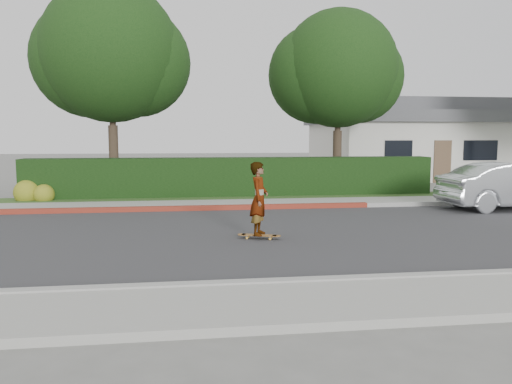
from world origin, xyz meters
TOP-DOWN VIEW (x-y plane):
  - ground at (0.00, 0.00)m, footprint 120.00×120.00m
  - road at (0.00, 0.00)m, footprint 60.00×8.00m
  - curb_near at (0.00, -4.10)m, footprint 60.00×0.20m
  - curb_far at (0.00, 4.10)m, footprint 60.00×0.20m
  - curb_red_section at (-5.00, 4.10)m, footprint 12.00×0.21m
  - sidewalk_far at (0.00, 5.00)m, footprint 60.00×1.60m
  - planting_strip at (0.00, 6.60)m, footprint 60.00×1.60m
  - hedge at (-3.00, 7.20)m, footprint 15.00×1.00m
  - flowering_shrub at (-10.01, 6.74)m, footprint 1.40×1.00m
  - tree_left at (-7.51, 8.69)m, footprint 5.99×5.21m
  - tree_center at (1.49, 9.19)m, footprint 5.66×4.84m
  - house at (8.00, 16.00)m, footprint 10.60×8.60m
  - skateboard at (-3.15, -0.44)m, footprint 0.98×0.50m
  - skateboarder at (-3.15, -0.44)m, footprint 0.56×0.69m
  - car_silver at (5.32, 3.03)m, footprint 4.49×1.69m

SIDE VIEW (x-z plane):
  - ground at x=0.00m, z-range 0.00..0.00m
  - road at x=0.00m, z-range 0.00..0.01m
  - planting_strip at x=0.00m, z-range 0.00..0.10m
  - sidewalk_far at x=0.00m, z-range 0.00..0.12m
  - curb_near at x=0.00m, z-range 0.00..0.15m
  - curb_far at x=0.00m, z-range 0.00..0.15m
  - curb_red_section at x=-5.00m, z-range 0.00..0.15m
  - skateboard at x=-3.15m, z-range 0.04..0.13m
  - flowering_shrub at x=-10.01m, z-range -0.12..0.78m
  - car_silver at x=5.32m, z-range 0.00..1.46m
  - hedge at x=-3.00m, z-range 0.00..1.50m
  - skateboarder at x=-3.15m, z-range 0.10..1.72m
  - house at x=8.00m, z-range -0.05..4.25m
  - tree_center at x=1.49m, z-range 1.18..8.62m
  - tree_left at x=-7.51m, z-range 1.26..9.26m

